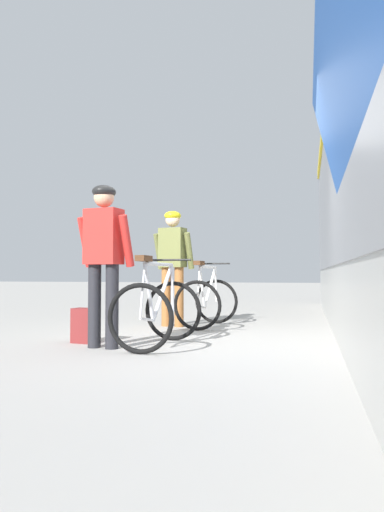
# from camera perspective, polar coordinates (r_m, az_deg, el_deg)

# --- Properties ---
(ground_plane) EXTENTS (80.00, 80.00, 0.00)m
(ground_plane) POSITION_cam_1_polar(r_m,az_deg,el_deg) (5.57, 1.93, -10.40)
(ground_plane) COLOR #A09E99
(cyclist_near_in_red) EXTENTS (0.64, 0.36, 1.76)m
(cyclist_near_in_red) POSITION_cam_1_polar(r_m,az_deg,el_deg) (5.22, -10.57, 0.69)
(cyclist_near_in_red) COLOR #232328
(cyclist_near_in_red) RESTS_ON ground
(cyclist_far_in_olive) EXTENTS (0.65, 0.38, 1.76)m
(cyclist_far_in_olive) POSITION_cam_1_polar(r_m,az_deg,el_deg) (7.25, -2.34, -0.15)
(cyclist_far_in_olive) COLOR #935B2D
(cyclist_far_in_olive) RESTS_ON ground
(bicycle_near_silver) EXTENTS (0.76, 1.10, 0.99)m
(bicycle_near_silver) POSITION_cam_1_polar(r_m,az_deg,el_deg) (5.24, -4.13, -6.49)
(bicycle_near_silver) COLOR black
(bicycle_near_silver) RESTS_ON ground
(bicycle_far_white) EXTENTS (0.79, 1.12, 0.99)m
(bicycle_far_white) POSITION_cam_1_polar(r_m,az_deg,el_deg) (7.19, 1.85, -5.33)
(bicycle_far_white) COLOR black
(bicycle_far_white) RESTS_ON ground
(backpack_on_platform) EXTENTS (0.30, 0.22, 0.40)m
(backpack_on_platform) POSITION_cam_1_polar(r_m,az_deg,el_deg) (5.68, -12.75, -8.16)
(backpack_on_platform) COLOR maroon
(backpack_on_platform) RESTS_ON ground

